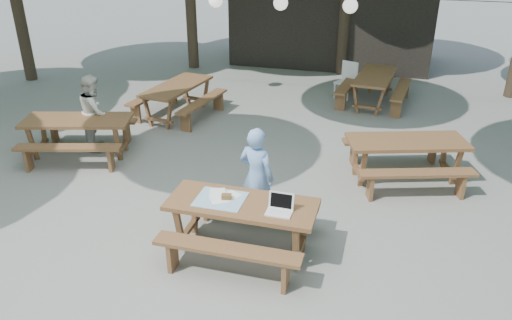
{
  "coord_description": "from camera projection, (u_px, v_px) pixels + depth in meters",
  "views": [
    {
      "loc": [
        2.46,
        -5.71,
        4.12
      ],
      "look_at": [
        0.75,
        0.44,
        1.05
      ],
      "focal_mm": 35.0,
      "sensor_mm": 36.0,
      "label": 1
    }
  ],
  "objects": [
    {
      "name": "plastic_chair",
      "position": [
        345.0,
        88.0,
        12.78
      ],
      "size": [
        0.57,
        0.57,
        0.9
      ],
      "rotation": [
        0.0,
        0.0,
        -0.39
      ],
      "color": "white",
      "rests_on": "ground"
    },
    {
      "name": "paper_lanterns",
      "position": [
        281.0,
        3.0,
        11.55
      ],
      "size": [
        9.0,
        0.34,
        0.38
      ],
      "color": "black",
      "rests_on": "ground"
    },
    {
      "name": "main_picnic_table",
      "position": [
        242.0,
        225.0,
        6.77
      ],
      "size": [
        2.0,
        1.58,
        0.75
      ],
      "color": "brown",
      "rests_on": "ground"
    },
    {
      "name": "second_person",
      "position": [
        95.0,
        112.0,
        9.75
      ],
      "size": [
        0.82,
        0.9,
        1.49
      ],
      "primitive_type": "imported",
      "rotation": [
        0.0,
        0.0,
        2.02
      ],
      "color": "silver",
      "rests_on": "ground"
    },
    {
      "name": "laptop",
      "position": [
        280.0,
        207.0,
        6.38
      ],
      "size": [
        0.33,
        0.26,
        0.24
      ],
      "rotation": [
        0.0,
        0.0,
        -0.02
      ],
      "color": "white",
      "rests_on": "main_picnic_table"
    },
    {
      "name": "picnic_table_nw",
      "position": [
        80.0,
        137.0,
        9.55
      ],
      "size": [
        2.26,
        2.03,
        0.75
      ],
      "rotation": [
        0.0,
        0.0,
        0.27
      ],
      "color": "brown",
      "rests_on": "ground"
    },
    {
      "name": "tabletop_clutter",
      "position": [
        222.0,
        198.0,
        6.68
      ],
      "size": [
        0.65,
        0.57,
        0.08
      ],
      "color": "teal",
      "rests_on": "main_picnic_table"
    },
    {
      "name": "picnic_table_far_w",
      "position": [
        178.0,
        100.0,
        11.48
      ],
      "size": [
        1.84,
        2.11,
        0.75
      ],
      "rotation": [
        0.0,
        0.0,
        1.42
      ],
      "color": "brown",
      "rests_on": "ground"
    },
    {
      "name": "pavilion",
      "position": [
        334.0,
        16.0,
        15.73
      ],
      "size": [
        6.0,
        3.0,
        2.8
      ],
      "primitive_type": "cube",
      "color": "black",
      "rests_on": "ground"
    },
    {
      "name": "woman",
      "position": [
        257.0,
        177.0,
        7.26
      ],
      "size": [
        0.63,
        0.49,
        1.52
      ],
      "primitive_type": "imported",
      "rotation": [
        0.0,
        0.0,
        2.9
      ],
      "color": "#7CA7E3",
      "rests_on": "ground"
    },
    {
      "name": "ground",
      "position": [
        199.0,
        231.0,
        7.34
      ],
      "size": [
        80.0,
        80.0,
        0.0
      ],
      "primitive_type": "plane",
      "color": "slate",
      "rests_on": "ground"
    },
    {
      "name": "picnic_table_far_e",
      "position": [
        374.0,
        89.0,
        12.25
      ],
      "size": [
        1.78,
        2.08,
        0.75
      ],
      "rotation": [
        0.0,
        0.0,
        1.46
      ],
      "color": "brown",
      "rests_on": "ground"
    },
    {
      "name": "picnic_table_ne",
      "position": [
        405.0,
        159.0,
        8.64
      ],
      "size": [
        2.29,
        2.08,
        0.75
      ],
      "rotation": [
        0.0,
        0.0,
        0.31
      ],
      "color": "brown",
      "rests_on": "ground"
    }
  ]
}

